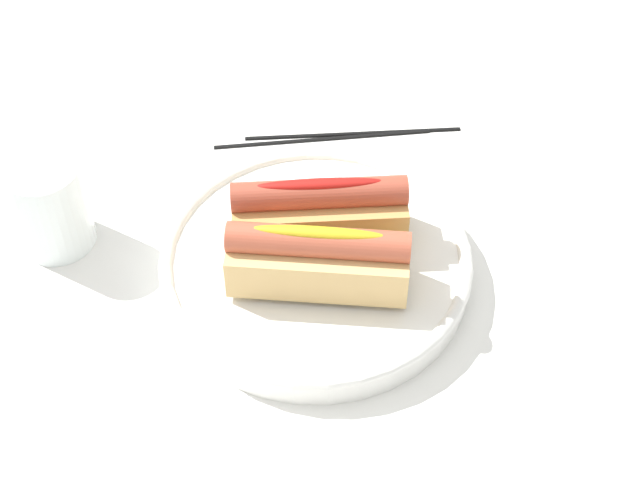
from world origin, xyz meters
TOP-DOWN VIEW (x-y plane):
  - ground_plane at (0.00, 0.00)m, footprint 2.40×2.40m
  - serving_bowl at (-0.00, 0.00)m, footprint 0.27×0.27m
  - hotdog_front at (-0.00, -0.03)m, footprint 0.16×0.08m
  - hotdog_back at (-0.01, 0.03)m, footprint 0.15×0.06m
  - water_glass at (0.24, -0.02)m, footprint 0.07×0.07m
  - chopstick_near at (0.02, -0.18)m, footprint 0.22×0.06m
  - chopstick_far at (-0.01, -0.19)m, footprint 0.22×0.05m

SIDE VIEW (x-z plane):
  - ground_plane at x=0.00m, z-range 0.00..0.00m
  - chopstick_near at x=0.02m, z-range 0.00..0.01m
  - chopstick_far at x=-0.01m, z-range 0.00..0.01m
  - serving_bowl at x=0.00m, z-range 0.00..0.03m
  - water_glass at x=0.24m, z-range -0.01..0.08m
  - hotdog_front at x=0.00m, z-range 0.03..0.09m
  - hotdog_back at x=-0.01m, z-range 0.03..0.09m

